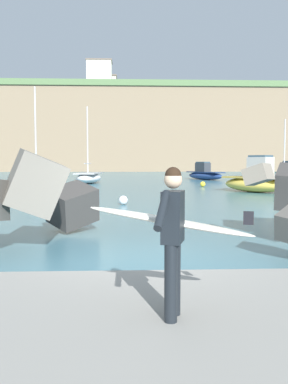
{
  "coord_description": "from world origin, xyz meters",
  "views": [
    {
      "loc": [
        -0.28,
        -8.78,
        2.08
      ],
      "look_at": [
        0.14,
        0.5,
        1.4
      ],
      "focal_mm": 39.31,
      "sensor_mm": 36.0,
      "label": 1
    }
  ],
  "objects": [
    {
      "name": "breakwater_jetty",
      "position": [
        1.37,
        1.59,
        1.17
      ],
      "size": [
        29.45,
        5.45,
        2.42
      ],
      "color": "#4C4944",
      "rests_on": "ground"
    },
    {
      "name": "station_building_west",
      "position": [
        -6.12,
        89.06,
        21.62
      ],
      "size": [
        5.85,
        4.92,
        6.67
      ],
      "color": "silver",
      "rests_on": "headland_bluff"
    },
    {
      "name": "boat_far_centre",
      "position": [
        15.09,
        31.34,
        0.45
      ],
      "size": [
        3.72,
        5.12,
        6.17
      ],
      "color": "beige",
      "rests_on": "ground"
    },
    {
      "name": "boat_near_right",
      "position": [
        -7.06,
        24.28,
        0.53
      ],
      "size": [
        2.89,
        5.17,
        7.75
      ],
      "color": "#1E6656",
      "rests_on": "ground"
    },
    {
      "name": "ground_plane",
      "position": [
        0.0,
        0.0,
        0.0
      ],
      "size": [
        400.0,
        400.0,
        0.0
      ],
      "primitive_type": "plane",
      "color": "#42707F"
    },
    {
      "name": "surfer_with_board",
      "position": [
        0.27,
        -3.87,
        1.28
      ],
      "size": [
        2.11,
        1.42,
        1.78
      ],
      "color": "black",
      "rests_on": "walkway_path"
    },
    {
      "name": "station_building_east",
      "position": [
        25.61,
        103.04,
        20.26
      ],
      "size": [
        7.87,
        6.55,
        3.95
      ],
      "color": "beige",
      "rests_on": "headland_bluff"
    },
    {
      "name": "station_building_central",
      "position": [
        -4.84,
        101.61,
        21.02
      ],
      "size": [
        4.94,
        7.85,
        5.47
      ],
      "color": "#B2ADA3",
      "rests_on": "headland_bluff"
    },
    {
      "name": "walkway_path",
      "position": [
        0.0,
        -4.0,
        0.12
      ],
      "size": [
        48.0,
        4.4,
        0.24
      ],
      "primitive_type": "cube",
      "color": "gray",
      "rests_on": "ground"
    },
    {
      "name": "boat_far_left",
      "position": [
        -3.75,
        31.14,
        0.56
      ],
      "size": [
        2.74,
        4.94,
        7.16
      ],
      "color": "white",
      "rests_on": "ground"
    },
    {
      "name": "mooring_buoy_middle",
      "position": [
        6.07,
        25.38,
        0.22
      ],
      "size": [
        0.44,
        0.44,
        0.44
      ],
      "color": "yellow",
      "rests_on": "ground"
    },
    {
      "name": "headland_bluff",
      "position": [
        16.95,
        93.13,
        9.16
      ],
      "size": [
        91.43,
        35.51,
        18.27
      ],
      "color": "#847056",
      "rests_on": "ground"
    },
    {
      "name": "boat_mid_centre",
      "position": [
        8.74,
        38.6,
        0.65
      ],
      "size": [
        3.97,
        6.18,
        2.04
      ],
      "color": "navy",
      "rests_on": "ground"
    },
    {
      "name": "mooring_buoy_inner",
      "position": [
        -0.38,
        11.32,
        0.22
      ],
      "size": [
        0.44,
        0.44,
        0.44
      ],
      "color": "silver",
      "rests_on": "ground"
    },
    {
      "name": "boat_mid_left",
      "position": [
        8.55,
        19.12,
        0.78
      ],
      "size": [
        4.5,
        4.84,
        2.49
      ],
      "color": "#EAC64C",
      "rests_on": "ground"
    }
  ]
}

